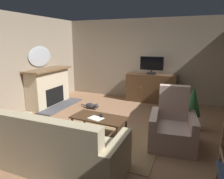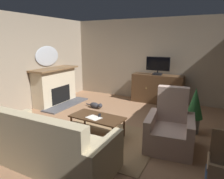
# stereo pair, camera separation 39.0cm
# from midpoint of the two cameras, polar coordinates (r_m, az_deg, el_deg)

# --- Properties ---
(ground_plane) EXTENTS (6.14, 6.63, 0.04)m
(ground_plane) POSITION_cam_midpoint_polar(r_m,az_deg,el_deg) (4.56, 1.11, -12.38)
(ground_plane) COLOR #936B4C
(wall_back) EXTENTS (6.14, 0.10, 2.69)m
(wall_back) POSITION_cam_midpoint_polar(r_m,az_deg,el_deg) (7.02, 12.34, 8.09)
(wall_back) COLOR gray
(wall_back) RESTS_ON ground_plane
(wall_left) EXTENTS (0.10, 6.63, 2.69)m
(wall_left) POSITION_cam_midpoint_polar(r_m,az_deg,el_deg) (5.94, -24.24, 6.28)
(wall_left) COLOR gray
(wall_left) RESTS_ON ground_plane
(rug_central) EXTENTS (2.16, 1.72, 0.01)m
(rug_central) POSITION_cam_midpoint_polar(r_m,az_deg,el_deg) (4.30, 0.07, -13.68)
(rug_central) COLOR #8E704C
(rug_central) RESTS_ON ground_plane
(fireplace) EXTENTS (0.94, 1.68, 1.15)m
(fireplace) POSITION_cam_midpoint_polar(r_m,az_deg,el_deg) (6.63, -13.95, 0.74)
(fireplace) COLOR #4C4C51
(fireplace) RESTS_ON ground_plane
(wall_mirror_oval) EXTENTS (0.06, 0.97, 0.62)m
(wall_mirror_oval) POSITION_cam_midpoint_polar(r_m,az_deg,el_deg) (6.66, -16.06, 9.00)
(wall_mirror_oval) COLOR #B2B7BF
(tv_cabinet) EXTENTS (1.60, 0.50, 0.92)m
(tv_cabinet) POSITION_cam_midpoint_polar(r_m,az_deg,el_deg) (6.74, 14.13, -0.03)
(tv_cabinet) COLOR #352315
(tv_cabinet) RESTS_ON ground_plane
(television) EXTENTS (0.74, 0.20, 0.56)m
(television) POSITION_cam_midpoint_polar(r_m,az_deg,el_deg) (6.55, 14.42, 6.56)
(television) COLOR black
(television) RESTS_ON tv_cabinet
(coffee_table) EXTENTS (1.18, 0.63, 0.42)m
(coffee_table) POSITION_cam_midpoint_polar(r_m,az_deg,el_deg) (4.32, -1.60, -8.17)
(coffee_table) COLOR #422B19
(coffee_table) RESTS_ON ground_plane
(tv_remote) EXTENTS (0.13, 0.17, 0.02)m
(tv_remote) POSITION_cam_midpoint_polar(r_m,az_deg,el_deg) (4.34, -0.91, -7.28)
(tv_remote) COLOR black
(tv_remote) RESTS_ON coffee_table
(folded_newspaper) EXTENTS (0.35, 0.29, 0.01)m
(folded_newspaper) POSITION_cam_midpoint_polar(r_m,az_deg,el_deg) (4.23, -2.48, -7.94)
(folded_newspaper) COLOR silver
(folded_newspaper) RESTS_ON coffee_table
(sofa_floral) EXTENTS (2.14, 0.91, 0.94)m
(sofa_floral) POSITION_cam_midpoint_polar(r_m,az_deg,el_deg) (3.47, -14.03, -15.45)
(sofa_floral) COLOR tan
(sofa_floral) RESTS_ON ground_plane
(armchair_by_fireplace) EXTENTS (0.93, 0.95, 1.12)m
(armchair_by_fireplace) POSITION_cam_midpoint_polar(r_m,az_deg,el_deg) (4.08, 18.63, -10.79)
(armchair_by_fireplace) COLOR #BC9E8E
(armchair_by_fireplace) RESTS_ON ground_plane
(potted_plant_on_hearth_side) EXTENTS (0.37, 0.37, 1.01)m
(potted_plant_on_hearth_side) POSITION_cam_midpoint_polar(r_m,az_deg,el_deg) (4.79, 24.35, -4.72)
(potted_plant_on_hearth_side) COLOR slate
(potted_plant_on_hearth_side) RESTS_ON ground_plane
(cat) EXTENTS (0.65, 0.22, 0.19)m
(cat) POSITION_cam_midpoint_polar(r_m,az_deg,el_deg) (6.09, -2.82, -4.48)
(cat) COLOR #2D2D33
(cat) RESTS_ON ground_plane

